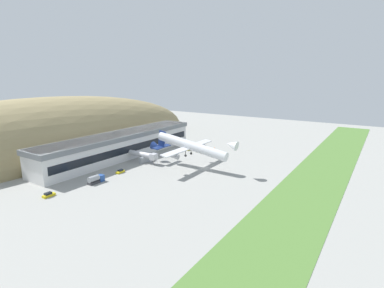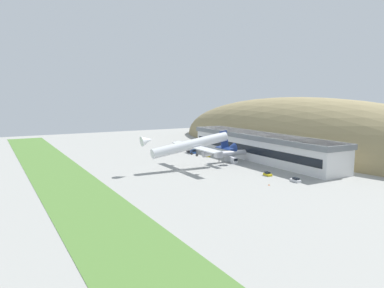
# 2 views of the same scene
# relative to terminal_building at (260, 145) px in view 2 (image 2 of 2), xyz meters

# --- Properties ---
(ground_plane) EXTENTS (353.34, 353.34, 0.00)m
(ground_plane) POSITION_rel_terminal_building_xyz_m (7.40, -46.58, -7.26)
(ground_plane) COLOR gray
(grass_strip_foreground) EXTENTS (318.00, 22.98, 0.08)m
(grass_strip_foreground) POSITION_rel_terminal_building_xyz_m (7.40, -93.60, -7.22)
(grass_strip_foreground) COLOR #4C7533
(grass_strip_foreground) RESTS_ON ground_plane
(hill_backdrop) EXTENTS (245.56, 68.51, 60.93)m
(hill_backdrop) POSITION_rel_terminal_building_xyz_m (-16.49, 44.10, -7.26)
(hill_backdrop) COLOR #8E7F56
(hill_backdrop) RESTS_ON ground_plane
(terminal_building) EXTENTS (97.66, 16.82, 12.81)m
(terminal_building) POSITION_rel_terminal_building_xyz_m (0.00, 0.00, 0.00)
(terminal_building) COLOR silver
(terminal_building) RESTS_ON ground_plane
(jetway_0) EXTENTS (3.38, 16.98, 5.43)m
(jetway_0) POSITION_rel_terminal_building_xyz_m (-1.91, -17.21, -3.27)
(jetway_0) COLOR silver
(jetway_0) RESTS_ON ground_plane
(cargo_airplane) EXTENTS (37.48, 46.48, 11.10)m
(cargo_airplane) POSITION_rel_terminal_building_xyz_m (3.83, -40.31, 2.99)
(cargo_airplane) COLOR silver
(service_car_0) EXTENTS (4.41, 1.97, 1.48)m
(service_car_0) POSITION_rel_terminal_building_xyz_m (-19.59, -18.93, -6.65)
(service_car_0) COLOR gold
(service_car_0) RESTS_ON ground_plane
(service_car_1) EXTENTS (4.54, 2.21, 1.56)m
(service_car_1) POSITION_rel_terminal_building_xyz_m (44.17, -19.26, -6.62)
(service_car_1) COLOR silver
(service_car_1) RESTS_ON ground_plane
(service_car_2) EXTENTS (3.88, 2.07, 1.51)m
(service_car_2) POSITION_rel_terminal_building_xyz_m (31.10, -21.45, -6.64)
(service_car_2) COLOR gold
(service_car_2) RESTS_ON ground_plane
(service_car_3) EXTENTS (4.35, 1.82, 1.58)m
(service_car_3) POSITION_rel_terminal_building_xyz_m (-52.45, -17.39, -6.61)
(service_car_3) COLOR gold
(service_car_3) RESTS_ON ground_plane
(fuel_truck) EXTENTS (8.33, 2.79, 2.93)m
(fuel_truck) POSITION_rel_terminal_building_xyz_m (-0.31, -17.11, -5.84)
(fuel_truck) COLOR silver
(fuel_truck) RESTS_ON ground_plane
(box_truck) EXTENTS (7.02, 2.47, 3.23)m
(box_truck) POSITION_rel_terminal_building_xyz_m (-33.96, -20.19, -5.73)
(box_truck) COLOR #264C99
(box_truck) RESTS_ON ground_plane
(traffic_cone_0) EXTENTS (0.52, 0.52, 0.58)m
(traffic_cone_0) POSITION_rel_terminal_building_xyz_m (43.71, -31.53, -6.98)
(traffic_cone_0) COLOR orange
(traffic_cone_0) RESTS_ON ground_plane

